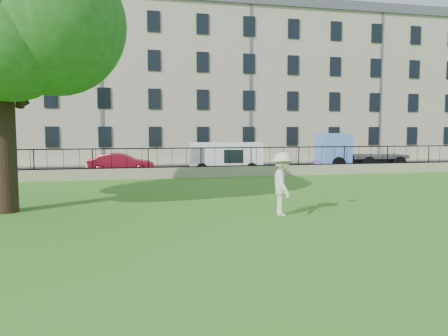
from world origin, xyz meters
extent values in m
plane|color=#356F1A|center=(0.00, 0.00, 0.00)|extent=(120.00, 120.00, 0.00)
cube|color=gray|center=(0.00, 12.00, 0.30)|extent=(50.00, 0.40, 0.60)
cube|color=black|center=(0.00, 12.00, 0.63)|extent=(50.00, 0.05, 0.06)
cube|color=black|center=(0.00, 12.00, 1.70)|extent=(50.00, 0.05, 0.06)
cube|color=black|center=(0.00, 16.70, 0.01)|extent=(60.00, 9.00, 0.01)
cube|color=gray|center=(0.00, 21.90, 0.06)|extent=(60.00, 1.40, 0.12)
cube|color=#B1A68D|center=(0.00, 27.60, 6.50)|extent=(56.00, 10.00, 13.00)
cube|color=#4C4C54|center=(0.00, 27.60, 13.40)|extent=(56.40, 10.40, 0.80)
cylinder|color=black|center=(-8.12, 2.88, 2.16)|extent=(0.79, 0.79, 4.31)
sphere|color=#205015|center=(-6.32, 2.08, 6.05)|extent=(4.50, 4.50, 4.50)
imported|color=beige|center=(0.68, 0.33, 1.02)|extent=(0.95, 1.42, 2.04)
cylinder|color=#7227DD|center=(2.20, 1.12, 1.69)|extent=(0.32, 0.31, 0.12)
imported|color=#A7142D|center=(-4.50, 14.40, 0.66)|extent=(4.07, 1.64, 1.31)
cube|color=silver|center=(2.00, 14.40, 0.96)|extent=(4.76, 2.32, 1.92)
cube|color=#6290E6|center=(12.00, 15.40, 1.25)|extent=(6.09, 2.56, 2.49)
camera|label=1|loc=(-4.15, -12.74, 2.73)|focal=35.00mm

